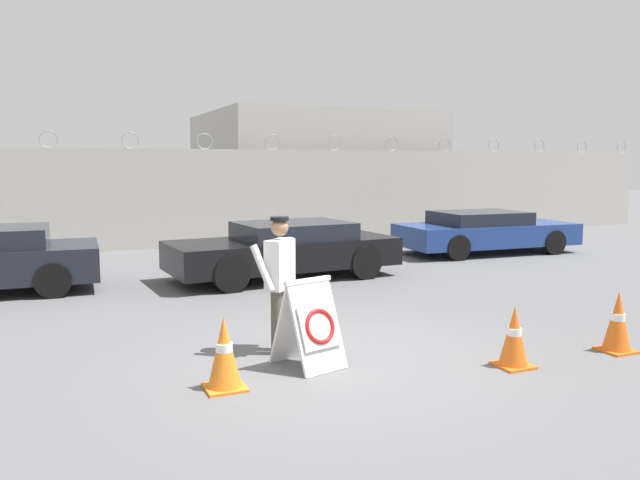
% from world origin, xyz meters
% --- Properties ---
extents(ground_plane, '(90.00, 90.00, 0.00)m').
position_xyz_m(ground_plane, '(0.00, 0.00, 0.00)').
color(ground_plane, '#5B5B5E').
extents(perimeter_wall, '(36.00, 0.30, 3.27)m').
position_xyz_m(perimeter_wall, '(-0.00, 11.15, 1.42)').
color(perimeter_wall, '#ADA8A0').
rests_on(perimeter_wall, ground_plane).
extents(building_block, '(8.45, 7.66, 4.38)m').
position_xyz_m(building_block, '(6.84, 16.98, 2.19)').
color(building_block, '#B2ADA3').
rests_on(building_block, ground_plane).
extents(barricade_sign, '(0.80, 0.90, 1.06)m').
position_xyz_m(barricade_sign, '(-0.35, -0.26, 0.53)').
color(barricade_sign, white).
rests_on(barricade_sign, ground_plane).
extents(security_guard, '(0.65, 0.48, 1.74)m').
position_xyz_m(security_guard, '(-0.49, 0.42, 0.97)').
color(security_guard, '#514C42').
rests_on(security_guard, ground_plane).
extents(traffic_cone_near, '(0.41, 0.41, 0.79)m').
position_xyz_m(traffic_cone_near, '(3.50, -1.27, 0.39)').
color(traffic_cone_near, orange).
rests_on(traffic_cone_near, ground_plane).
extents(traffic_cone_mid, '(0.43, 0.43, 0.80)m').
position_xyz_m(traffic_cone_mid, '(-1.48, -0.59, 0.39)').
color(traffic_cone_mid, orange).
rests_on(traffic_cone_mid, ground_plane).
extents(traffic_cone_far, '(0.40, 0.40, 0.74)m').
position_xyz_m(traffic_cone_far, '(1.86, -1.23, 0.37)').
color(traffic_cone_far, orange).
rests_on(traffic_cone_far, ground_plane).
extents(parked_car_rear_sedan, '(4.88, 2.26, 1.17)m').
position_xyz_m(parked_car_rear_sedan, '(1.36, 5.29, 0.62)').
color(parked_car_rear_sedan, black).
rests_on(parked_car_rear_sedan, ground_plane).
extents(parked_car_far_side, '(4.88, 2.19, 1.13)m').
position_xyz_m(parked_car_far_side, '(7.59, 6.66, 0.59)').
color(parked_car_far_side, black).
rests_on(parked_car_far_side, ground_plane).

